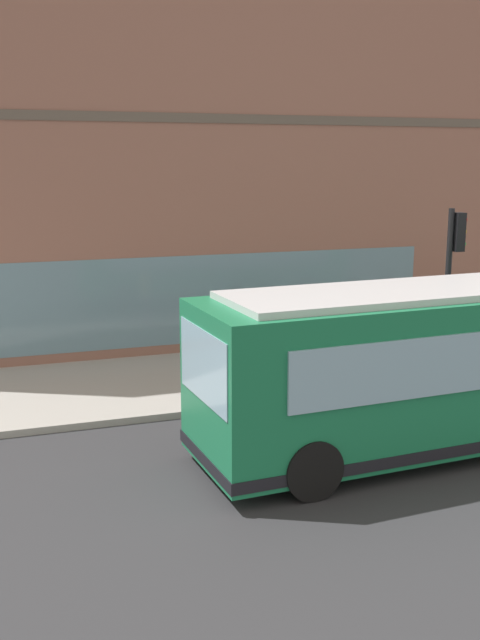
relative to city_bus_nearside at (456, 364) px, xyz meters
name	(u,v)px	position (x,y,z in m)	size (l,w,h in m)	color
ground	(310,453)	(0.40, 2.75, -1.55)	(120.00, 120.00, 0.00)	#2D2D30
sidewalk_curb	(227,377)	(5.39, 2.75, -1.48)	(4.78, 40.00, 0.15)	#9E9991
building_corner	(170,144)	(10.77, 2.75, 4.22)	(6.03, 18.94, 11.56)	#8C5B4C
city_bus_nearside	(456,364)	(0.00, 0.00, 0.00)	(3.07, 10.16, 3.07)	#197247
traffic_light_near_corner	(453,261)	(3.39, -2.19, 1.42)	(0.32, 0.49, 4.06)	black
fire_hydrant	(398,327)	(7.20, -3.09, -1.04)	(0.35, 0.35, 0.74)	red
pedestrian_near_hydrant	(452,311)	(6.07, -4.13, -0.40)	(0.32, 0.32, 1.74)	black
pedestrian_by_light_pole	(253,316)	(7.09, 1.45, -0.38)	(0.32, 0.32, 1.77)	black
pedestrian_walking_along_curb	(224,353)	(3.65, 3.38, -0.39)	(0.32, 0.32, 1.76)	#8C3F8C
newspaper_vending_box	(394,357)	(3.94, -1.06, -0.95)	(0.44, 0.42, 0.90)	#BF3F19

